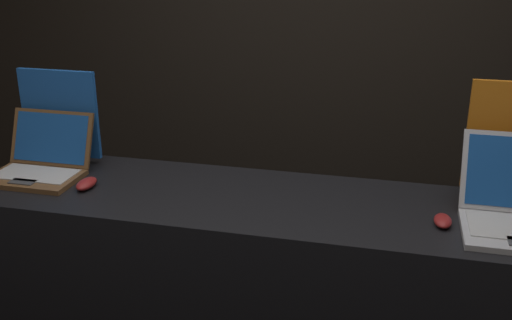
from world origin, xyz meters
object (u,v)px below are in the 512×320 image
promo_stand_front (60,118)px  mouse_back (443,221)px  mouse_front (87,184)px  laptop_front (41,162)px

promo_stand_front → mouse_back: bearing=-9.7°
mouse_front → mouse_back: mouse_front is taller
mouse_front → promo_stand_front: promo_stand_front is taller
mouse_front → promo_stand_front: bearing=133.3°
mouse_front → laptop_front: bearing=161.7°
promo_stand_front → mouse_back: (1.55, -0.26, -0.17)m
laptop_front → promo_stand_front: size_ratio=0.91×
laptop_front → mouse_back: laptop_front is taller
promo_stand_front → laptop_front: bearing=-90.0°
promo_stand_front → mouse_back: size_ratio=3.83×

